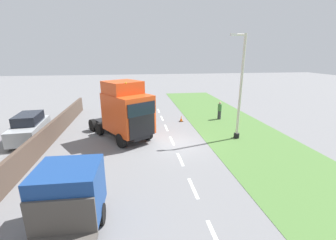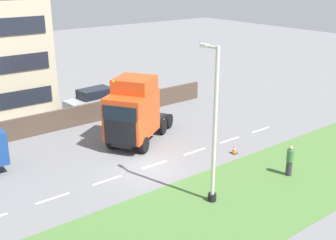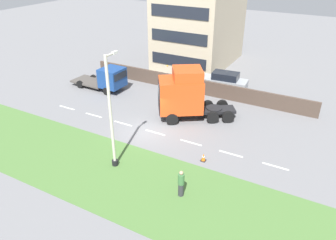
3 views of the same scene
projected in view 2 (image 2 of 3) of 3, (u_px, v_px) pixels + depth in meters
ground_plane at (145, 168)px, 24.73m from camera, size 120.00×120.00×0.00m
grass_verge at (216, 211)px, 20.25m from camera, size 7.00×44.00×0.01m
lane_markings at (154, 165)px, 25.13m from camera, size 0.16×21.00×0.00m
boundary_wall at (75, 116)px, 31.18m from camera, size 0.25×24.00×1.50m
lorry_cab at (134, 112)px, 27.41m from camera, size 5.58×6.68×4.64m
parked_car at (94, 101)px, 33.90m from camera, size 2.23×4.84×2.05m
lamp_post at (214, 136)px, 20.06m from camera, size 1.33×0.43×7.81m
pedestrian at (290, 161)px, 23.55m from camera, size 0.39×0.39×1.80m
traffic_cone_lead at (234, 149)px, 26.60m from camera, size 0.36×0.36×0.58m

